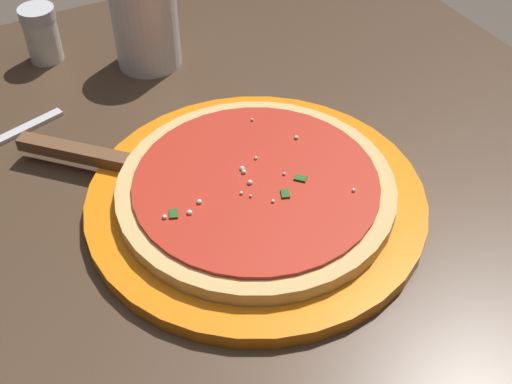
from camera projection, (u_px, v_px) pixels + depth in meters
The scene contains 6 objects.
restaurant_table at pixel (293, 316), 0.75m from camera, with size 1.12×0.88×0.76m.
serving_plate at pixel (256, 201), 0.69m from camera, with size 0.35×0.35×0.02m, color orange.
pizza at pixel (256, 188), 0.68m from camera, with size 0.28×0.28×0.02m.
pizza_server at pixel (108, 160), 0.71m from camera, with size 0.19×0.19×0.01m.
cup_tall_drink at pixel (146, 24), 0.85m from camera, with size 0.08×0.08×0.11m, color silver.
parmesan_shaker at pixel (42, 34), 0.87m from camera, with size 0.05×0.05×0.07m.
Camera 1 is at (-0.38, 0.25, 1.24)m, focal length 47.04 mm.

